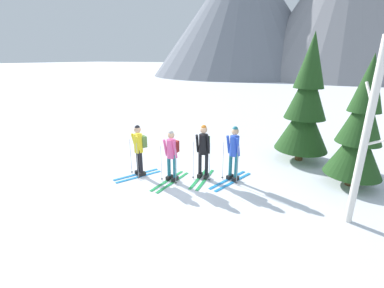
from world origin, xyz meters
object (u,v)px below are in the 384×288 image
skier_in_pink (172,153)px  pine_tree_mid (306,105)px  skier_in_yellow (139,148)px  skier_in_black (204,149)px  skier_in_blue (234,151)px  pine_tree_near (360,129)px  birch_tree_tall (366,137)px

skier_in_pink → pine_tree_mid: 5.16m
skier_in_yellow → skier_in_black: (1.95, 0.70, 0.04)m
skier_in_yellow → skier_in_blue: bearing=18.4°
pine_tree_near → birch_tree_tall: size_ratio=0.93×
skier_in_pink → skier_in_black: (0.81, 0.59, 0.09)m
pine_tree_mid → birch_tree_tall: size_ratio=1.10×
skier_in_black → pine_tree_mid: (2.65, 3.05, 1.08)m
skier_in_pink → pine_tree_near: (5.03, 2.07, 0.84)m
skier_in_black → skier_in_blue: bearing=15.2°
skier_in_pink → birch_tree_tall: birch_tree_tall is taller
skier_in_blue → skier_in_pink: bearing=-154.0°
pine_tree_mid → skier_in_black: bearing=-131.0°
skier_in_yellow → skier_in_pink: 1.15m
pine_tree_mid → birch_tree_tall: (1.41, -3.74, -0.00)m
pine_tree_near → pine_tree_mid: 2.24m
skier_in_pink → pine_tree_mid: size_ratio=0.37×
skier_in_yellow → birch_tree_tall: 6.12m
skier_in_black → skier_in_yellow: bearing=-160.2°
skier_in_pink → pine_tree_near: 5.51m
skier_in_black → pine_tree_mid: 4.18m
skier_in_yellow → skier_in_blue: skier_in_blue is taller
pine_tree_near → skier_in_blue: bearing=-159.6°
skier_in_blue → birch_tree_tall: (3.16, -0.94, 1.12)m
pine_tree_mid → birch_tree_tall: 4.00m
pine_tree_mid → birch_tree_tall: bearing=-69.4°
birch_tree_tall → skier_in_black: bearing=170.3°
pine_tree_near → skier_in_yellow: bearing=-160.5°
skier_in_pink → skier_in_black: 1.01m
birch_tree_tall → pine_tree_near: bearing=85.7°
skier_in_black → birch_tree_tall: (4.06, -0.70, 1.08)m
skier_in_yellow → birch_tree_tall: birch_tree_tall is taller
pine_tree_mid → pine_tree_near: bearing=-44.9°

